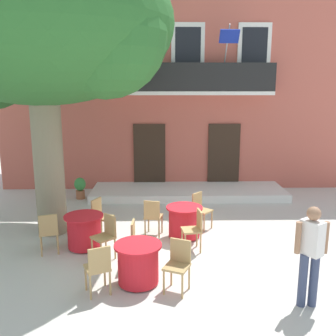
{
  "coord_description": "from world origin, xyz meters",
  "views": [
    {
      "loc": [
        -0.34,
        -7.81,
        3.48
      ],
      "look_at": [
        -0.12,
        2.41,
        1.3
      ],
      "focal_mm": 39.73,
      "sensor_mm": 36.0,
      "label": 1
    }
  ],
  "objects_px": {
    "ground_planter_left": "(80,187)",
    "cafe_table_near_tree": "(184,222)",
    "cafe_chair_middle_0": "(106,234)",
    "cafe_chair_front_0": "(98,266)",
    "plane_tree": "(36,30)",
    "pedestrian_near_entrance": "(311,251)",
    "cafe_table_front": "(138,263)",
    "cafe_chair_front_2": "(138,240)",
    "cafe_chair_front_1": "(178,262)",
    "cafe_chair_middle_1": "(100,215)",
    "cafe_chair_near_tree_2": "(200,208)",
    "cafe_table_middle": "(84,231)",
    "cafe_chair_near_tree_0": "(153,215)",
    "cafe_chair_near_tree_1": "(195,227)",
    "cafe_chair_middle_2": "(49,231)"
  },
  "relations": [
    {
      "from": "cafe_chair_near_tree_0",
      "to": "cafe_chair_front_1",
      "type": "distance_m",
      "value": 2.51
    },
    {
      "from": "plane_tree",
      "to": "cafe_chair_middle_2",
      "type": "relative_size",
      "value": 7.38
    },
    {
      "from": "cafe_chair_front_1",
      "to": "ground_planter_left",
      "type": "distance_m",
      "value": 6.34
    },
    {
      "from": "cafe_table_near_tree",
      "to": "cafe_chair_front_2",
      "type": "xyz_separation_m",
      "value": [
        -1.01,
        -1.39,
        0.14
      ]
    },
    {
      "from": "cafe_chair_near_tree_2",
      "to": "cafe_table_front",
      "type": "bearing_deg",
      "value": -117.23
    },
    {
      "from": "ground_planter_left",
      "to": "cafe_chair_front_1",
      "type": "bearing_deg",
      "value": -62.79
    },
    {
      "from": "cafe_chair_middle_0",
      "to": "cafe_chair_middle_2",
      "type": "height_order",
      "value": "same"
    },
    {
      "from": "cafe_chair_front_1",
      "to": "cafe_chair_near_tree_1",
      "type": "bearing_deg",
      "value": 75.11
    },
    {
      "from": "plane_tree",
      "to": "cafe_chair_front_1",
      "type": "distance_m",
      "value": 5.96
    },
    {
      "from": "cafe_table_front",
      "to": "cafe_chair_front_1",
      "type": "relative_size",
      "value": 0.95
    },
    {
      "from": "cafe_chair_near_tree_2",
      "to": "cafe_table_middle",
      "type": "bearing_deg",
      "value": -156.6
    },
    {
      "from": "cafe_table_front",
      "to": "cafe_chair_front_0",
      "type": "relative_size",
      "value": 0.95
    },
    {
      "from": "ground_planter_left",
      "to": "pedestrian_near_entrance",
      "type": "relative_size",
      "value": 0.41
    },
    {
      "from": "cafe_chair_front_2",
      "to": "cafe_chair_front_0",
      "type": "bearing_deg",
      "value": -118.58
    },
    {
      "from": "pedestrian_near_entrance",
      "to": "cafe_chair_front_2",
      "type": "bearing_deg",
      "value": 151.81
    },
    {
      "from": "cafe_chair_middle_1",
      "to": "cafe_chair_front_0",
      "type": "height_order",
      "value": "same"
    },
    {
      "from": "cafe_chair_near_tree_2",
      "to": "ground_planter_left",
      "type": "xyz_separation_m",
      "value": [
        -3.6,
        2.65,
        -0.14
      ]
    },
    {
      "from": "plane_tree",
      "to": "cafe_table_near_tree",
      "type": "bearing_deg",
      "value": -8.06
    },
    {
      "from": "cafe_chair_front_0",
      "to": "cafe_chair_front_2",
      "type": "height_order",
      "value": "same"
    },
    {
      "from": "cafe_chair_front_0",
      "to": "cafe_chair_front_2",
      "type": "xyz_separation_m",
      "value": [
        0.61,
        1.13,
        0.0
      ]
    },
    {
      "from": "plane_tree",
      "to": "cafe_chair_front_0",
      "type": "bearing_deg",
      "value": -60.27
    },
    {
      "from": "ground_planter_left",
      "to": "cafe_table_near_tree",
      "type": "bearing_deg",
      "value": -45.95
    },
    {
      "from": "cafe_table_near_tree",
      "to": "cafe_chair_middle_0",
      "type": "xyz_separation_m",
      "value": [
        -1.7,
        -1.06,
        0.14
      ]
    },
    {
      "from": "cafe_table_front",
      "to": "cafe_chair_front_2",
      "type": "bearing_deg",
      "value": 92.99
    },
    {
      "from": "cafe_chair_middle_1",
      "to": "cafe_chair_front_1",
      "type": "distance_m",
      "value": 3.08
    },
    {
      "from": "plane_tree",
      "to": "cafe_chair_front_0",
      "type": "height_order",
      "value": "plane_tree"
    },
    {
      "from": "cafe_chair_near_tree_1",
      "to": "cafe_chair_middle_2",
      "type": "distance_m",
      "value": 3.13
    },
    {
      "from": "cafe_chair_front_0",
      "to": "cafe_chair_middle_1",
      "type": "bearing_deg",
      "value": 98.2
    },
    {
      "from": "cafe_chair_middle_0",
      "to": "cafe_chair_front_0",
      "type": "distance_m",
      "value": 1.45
    },
    {
      "from": "cafe_chair_front_2",
      "to": "plane_tree",
      "type": "bearing_deg",
      "value": 141.29
    },
    {
      "from": "cafe_table_near_tree",
      "to": "cafe_table_front",
      "type": "distance_m",
      "value": 2.35
    },
    {
      "from": "cafe_table_near_tree",
      "to": "cafe_chair_front_1",
      "type": "height_order",
      "value": "cafe_chair_front_1"
    },
    {
      "from": "cafe_table_middle",
      "to": "pedestrian_near_entrance",
      "type": "bearing_deg",
      "value": -29.91
    },
    {
      "from": "cafe_chair_middle_1",
      "to": "cafe_chair_near_tree_2",
      "type": "bearing_deg",
      "value": 10.54
    },
    {
      "from": "cafe_table_near_tree",
      "to": "cafe_chair_front_0",
      "type": "bearing_deg",
      "value": -122.88
    },
    {
      "from": "plane_tree",
      "to": "cafe_table_near_tree",
      "type": "relative_size",
      "value": 7.77
    },
    {
      "from": "cafe_chair_near_tree_2",
      "to": "cafe_chair_middle_1",
      "type": "distance_m",
      "value": 2.5
    },
    {
      "from": "cafe_table_front",
      "to": "plane_tree",
      "type": "bearing_deg",
      "value": 132.09
    },
    {
      "from": "cafe_chair_middle_0",
      "to": "pedestrian_near_entrance",
      "type": "bearing_deg",
      "value": -27.62
    },
    {
      "from": "cafe_chair_middle_0",
      "to": "cafe_chair_middle_1",
      "type": "xyz_separation_m",
      "value": [
        -0.31,
        1.22,
        0.0
      ]
    },
    {
      "from": "cafe_chair_middle_2",
      "to": "cafe_chair_near_tree_0",
      "type": "bearing_deg",
      "value": 23.16
    },
    {
      "from": "cafe_chair_near_tree_0",
      "to": "cafe_chair_front_1",
      "type": "bearing_deg",
      "value": -78.68
    },
    {
      "from": "plane_tree",
      "to": "cafe_chair_front_1",
      "type": "height_order",
      "value": "plane_tree"
    },
    {
      "from": "cafe_chair_near_tree_1",
      "to": "cafe_table_front",
      "type": "distance_m",
      "value": 1.83
    },
    {
      "from": "cafe_table_near_tree",
      "to": "cafe_chair_near_tree_0",
      "type": "bearing_deg",
      "value": 173.52
    },
    {
      "from": "cafe_chair_front_0",
      "to": "cafe_table_middle",
      "type": "bearing_deg",
      "value": 107.88
    },
    {
      "from": "cafe_table_front",
      "to": "cafe_chair_front_0",
      "type": "distance_m",
      "value": 0.77
    },
    {
      "from": "plane_tree",
      "to": "ground_planter_left",
      "type": "bearing_deg",
      "value": 86.37
    },
    {
      "from": "cafe_table_near_tree",
      "to": "cafe_chair_near_tree_0",
      "type": "xyz_separation_m",
      "value": [
        -0.75,
        0.09,
        0.14
      ]
    },
    {
      "from": "cafe_chair_middle_2",
      "to": "pedestrian_near_entrance",
      "type": "bearing_deg",
      "value": -23.25
    }
  ]
}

